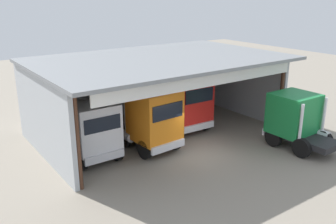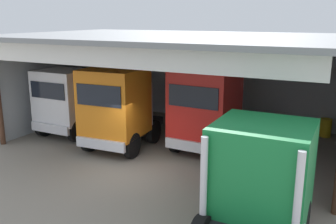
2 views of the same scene
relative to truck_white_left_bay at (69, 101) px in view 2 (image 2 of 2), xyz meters
name	(u,v)px [view 2 (image 2 of 2)]	position (x,y,z in m)	size (l,w,h in m)	color
ground_plane	(131,173)	(5.49, -2.81, -1.77)	(80.00, 80.00, 0.00)	gray
workshop_shed	(187,65)	(5.49, 2.51, 1.88)	(15.81, 10.40, 5.16)	#ADB2B7
truck_white_left_bay	(69,101)	(0.00, 0.00, 0.00)	(2.57, 4.91, 3.42)	white
truck_orange_yard_outside	(117,107)	(3.50, -0.77, 0.23)	(2.83, 4.71, 3.77)	orange
truck_red_right_bay	(207,109)	(7.21, 0.86, 0.21)	(2.78, 5.31, 3.77)	red
truck_green_center_right_bay	(260,182)	(11.03, -5.29, 0.00)	(2.63, 4.26, 3.29)	#197F3D
oil_drum	(325,128)	(11.88, 5.60, -1.30)	(0.58, 0.58, 0.93)	gold
tool_cart	(271,124)	(9.27, 4.99, -1.27)	(0.90, 0.60, 1.00)	red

